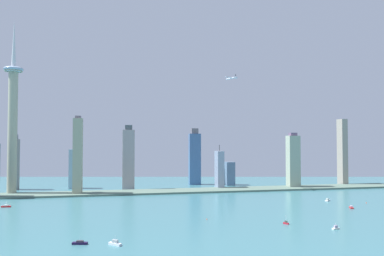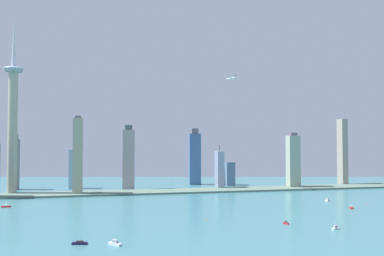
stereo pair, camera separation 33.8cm
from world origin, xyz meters
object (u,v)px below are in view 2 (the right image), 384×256
object	(u,v)px
observation_tower	(13,114)
boat_7	(286,223)
skyscraper_7	(73,169)
channel_buoy_1	(207,219)
skyscraper_1	(195,158)
skyscraper_2	(342,152)
boat_1	(6,206)
boat_5	(351,207)
skyscraper_8	(219,170)
boat_6	(80,243)
boat_2	(327,200)
skyscraper_3	(15,163)
airplane	(231,78)
skyscraper_6	(78,156)
skyscraper_0	(293,161)
skyscraper_9	(128,159)
boat_4	(336,228)
boat_0	(115,243)
skyscraper_5	(230,173)
channel_buoy_0	(366,203)

from	to	relation	value
observation_tower	boat_7	distance (m)	520.80
skyscraper_7	channel_buoy_1	bearing A→B (deg)	-59.67
skyscraper_1	skyscraper_7	size ratio (longest dim) A/B	1.56
skyscraper_2	boat_1	world-z (taller)	skyscraper_2
boat_5	boat_7	world-z (taller)	boat_7
skyscraper_7	observation_tower	bearing A→B (deg)	-144.58
boat_1	skyscraper_8	bearing A→B (deg)	25.41
observation_tower	boat_6	bearing A→B (deg)	-66.56
boat_6	skyscraper_1	bearing A→B (deg)	77.25
skyscraper_1	channel_buoy_1	distance (m)	369.93
skyscraper_1	boat_2	bearing A→B (deg)	-57.37
boat_5	boat_2	bearing A→B (deg)	-158.83
skyscraper_1	skyscraper_3	bearing A→B (deg)	-177.95
boat_2	airplane	bearing A→B (deg)	80.90
skyscraper_6	boat_5	world-z (taller)	skyscraper_6
skyscraper_1	boat_1	distance (m)	401.83
skyscraper_3	channel_buoy_1	world-z (taller)	skyscraper_3
skyscraper_0	boat_7	distance (m)	349.46
skyscraper_9	boat_5	distance (m)	415.45
skyscraper_0	skyscraper_7	world-z (taller)	skyscraper_0
skyscraper_2	skyscraper_3	distance (m)	696.93
boat_1	boat_6	world-z (taller)	boat_1
skyscraper_2	skyscraper_8	xyz separation A→B (m)	(-285.29, -4.17, -34.66)
boat_1	boat_5	xyz separation A→B (m)	(497.38, -109.14, 0.21)
boat_2	boat_4	xyz separation A→B (m)	(-97.87, -176.17, 0.15)
boat_4	channel_buoy_1	bearing A→B (deg)	141.27
observation_tower	boat_4	xyz separation A→B (m)	(429.41, -352.14, -145.46)
skyscraper_0	boat_6	xyz separation A→B (m)	(-393.97, -344.58, -54.14)
channel_buoy_1	airplane	bearing A→B (deg)	66.37
skyscraper_7	boat_4	distance (m)	537.81
boat_1	boat_5	distance (m)	509.21
boat_0	observation_tower	bearing A→B (deg)	158.89
skyscraper_2	skyscraper_9	size ratio (longest dim) A/B	1.13
skyscraper_0	skyscraper_9	xyz separation A→B (m)	(-338.30, 35.88, 6.43)
skyscraper_5	boat_0	size ratio (longest dim) A/B	3.98
boat_1	skyscraper_3	bearing A→B (deg)	105.59
observation_tower	skyscraper_5	xyz separation A→B (m)	(433.69, 61.05, -121.48)
skyscraper_3	channel_buoy_0	distance (m)	653.85
boat_1	skyscraper_9	bearing A→B (deg)	44.73
boat_2	skyscraper_5	bearing A→B (deg)	68.62
skyscraper_7	channel_buoy_0	distance (m)	553.22
observation_tower	skyscraper_2	size ratio (longest dim) A/B	2.19
skyscraper_1	skyscraper_7	world-z (taller)	skyscraper_1
skyscraper_0	skyscraper_2	size ratio (longest dim) A/B	0.79
skyscraper_7	boat_1	distance (m)	218.58
skyscraper_1	boat_4	xyz separation A→B (m)	(69.80, -438.06, -57.74)
skyscraper_3	airplane	xyz separation A→B (m)	(429.13, -82.36, 173.72)
skyscraper_0	airplane	size ratio (longest dim) A/B	3.81
skyscraper_0	boat_0	distance (m)	508.38
skyscraper_2	boat_7	world-z (taller)	skyscraper_2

